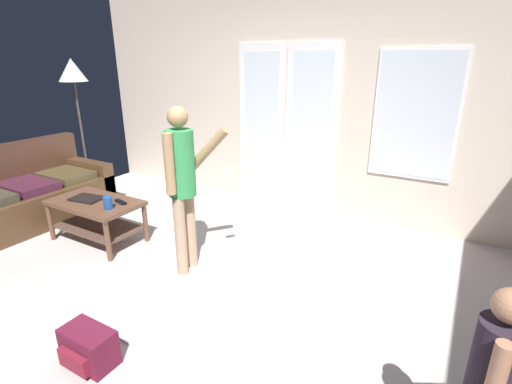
{
  "coord_description": "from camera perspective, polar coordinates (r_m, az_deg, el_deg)",
  "views": [
    {
      "loc": [
        1.89,
        -2.07,
        1.88
      ],
      "look_at": [
        0.67,
        0.04,
        1.01
      ],
      "focal_mm": 26.57,
      "sensor_mm": 36.0,
      "label": 1
    }
  ],
  "objects": [
    {
      "name": "person_adult",
      "position": [
        3.33,
        -10.95,
        2.21
      ],
      "size": [
        0.51,
        0.45,
        1.51
      ],
      "color": "tan",
      "rests_on": "ground_plane"
    },
    {
      "name": "tv_remote_black",
      "position": [
        4.16,
        -19.72,
        -1.42
      ],
      "size": [
        0.18,
        0.09,
        0.02
      ],
      "primitive_type": "cube",
      "rotation": [
        0.0,
        0.0,
        -0.23
      ],
      "color": "black",
      "rests_on": "coffee_table"
    },
    {
      "name": "backpack",
      "position": [
        2.84,
        -23.94,
        -20.59
      ],
      "size": [
        0.36,
        0.24,
        0.25
      ],
      "color": "maroon",
      "rests_on": "ground_plane"
    },
    {
      "name": "cup_near_edge",
      "position": [
        4.02,
        -21.39,
        -1.53
      ],
      "size": [
        0.09,
        0.09,
        0.13
      ],
      "primitive_type": "cylinder",
      "color": "#1C4997",
      "rests_on": "coffee_table"
    },
    {
      "name": "floor_lamp",
      "position": [
        5.86,
        -25.83,
        15.39
      ],
      "size": [
        0.37,
        0.37,
        1.87
      ],
      "color": "#2C3522",
      "rests_on": "ground_plane"
    },
    {
      "name": "wall_back_with_doors",
      "position": [
        4.77,
        7.09,
        13.61
      ],
      "size": [
        6.3,
        0.09,
        2.87
      ],
      "color": "beige",
      "rests_on": "ground_plane"
    },
    {
      "name": "coffee_table",
      "position": [
        4.36,
        -22.93,
        -2.77
      ],
      "size": [
        0.98,
        0.56,
        0.46
      ],
      "color": "brown",
      "rests_on": "ground_plane"
    },
    {
      "name": "loose_keyboard",
      "position": [
        2.98,
        -17.71,
        -20.26
      ],
      "size": [
        0.45,
        0.16,
        0.02
      ],
      "color": "white",
      "rests_on": "ground_plane"
    },
    {
      "name": "ground_plane",
      "position": [
        3.38,
        -10.52,
        -14.71
      ],
      "size": [
        6.3,
        4.65,
        0.02
      ],
      "primitive_type": "cube",
      "color": "#BEB4B0"
    },
    {
      "name": "laptop_closed",
      "position": [
        4.39,
        -24.1,
        -0.9
      ],
      "size": [
        0.35,
        0.27,
        0.02
      ],
      "primitive_type": "cube",
      "rotation": [
        0.0,
        0.0,
        0.15
      ],
      "color": "black",
      "rests_on": "coffee_table"
    },
    {
      "name": "leather_couch",
      "position": [
        5.29,
        -31.31,
        -0.71
      ],
      "size": [
        0.88,
        1.82,
        0.9
      ],
      "color": "#4D341F",
      "rests_on": "ground_plane"
    }
  ]
}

